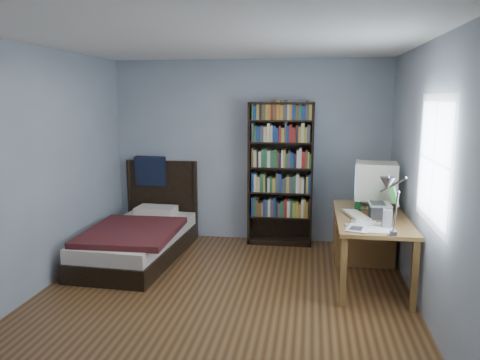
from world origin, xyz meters
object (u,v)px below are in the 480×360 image
(desk, at_px, (365,233))
(speaker, at_px, (387,218))
(laptop, at_px, (381,208))
(desk_lamp, at_px, (389,189))
(bookshelf, at_px, (281,174))
(crt_monitor, at_px, (375,182))
(keyboard, at_px, (356,215))
(soda_can, at_px, (358,206))
(bed, at_px, (140,236))

(desk, bearing_deg, speaker, -83.65)
(laptop, relative_size, desk_lamp, 0.58)
(desk_lamp, relative_size, bookshelf, 0.32)
(desk, distance_m, laptop, 0.65)
(crt_monitor, relative_size, keyboard, 1.23)
(crt_monitor, relative_size, bookshelf, 0.28)
(desk_lamp, relative_size, speaker, 3.53)
(speaker, xyz_separation_m, soda_can, (-0.22, 0.63, -0.03))
(bookshelf, bearing_deg, bed, -154.94)
(desk_lamp, bearing_deg, soda_can, 95.07)
(crt_monitor, xyz_separation_m, laptop, (0.01, -0.47, -0.20))
(crt_monitor, relative_size, desk_lamp, 0.85)
(desk, distance_m, desk_lamp, 1.73)
(crt_monitor, xyz_separation_m, desk_lamp, (-0.09, -1.51, 0.20))
(laptop, relative_size, soda_can, 3.11)
(desk_lamp, distance_m, bookshelf, 2.53)
(speaker, distance_m, bookshelf, 2.01)
(laptop, bearing_deg, keyboard, -179.92)
(desk, xyz_separation_m, soda_can, (-0.13, -0.24, 0.37))
(desk_lamp, bearing_deg, crt_monitor, 86.71)
(soda_can, distance_m, bed, 2.71)
(desk_lamp, distance_m, soda_can, 1.36)
(desk_lamp, distance_m, bed, 3.28)
(desk_lamp, bearing_deg, bed, 151.60)
(speaker, height_order, soda_can, speaker)
(crt_monitor, bearing_deg, speaker, -88.49)
(laptop, bearing_deg, desk, 100.45)
(crt_monitor, distance_m, soda_can, 0.39)
(desk, bearing_deg, laptop, -79.55)
(desk, height_order, speaker, speaker)
(bookshelf, bearing_deg, keyboard, -54.35)
(soda_can, distance_m, bookshelf, 1.38)
(bed, bearing_deg, desk_lamp, -28.40)
(desk_lamp, relative_size, keyboard, 1.44)
(desk, height_order, bookshelf, bookshelf)
(laptop, bearing_deg, soda_can, 131.81)
(desk, relative_size, speaker, 8.69)
(crt_monitor, height_order, soda_can, crt_monitor)
(keyboard, relative_size, speaker, 2.44)
(keyboard, xyz_separation_m, speaker, (0.26, -0.39, 0.07))
(desk, height_order, crt_monitor, crt_monitor)
(desk, bearing_deg, keyboard, -108.55)
(soda_can, height_order, bookshelf, bookshelf)
(desk, height_order, keyboard, keyboard)
(speaker, bearing_deg, desk_lamp, -91.61)
(laptop, xyz_separation_m, keyboard, (-0.25, -0.00, -0.09))
(laptop, distance_m, speaker, 0.39)
(desk, bearing_deg, crt_monitor, -12.09)
(crt_monitor, relative_size, speaker, 3.01)
(soda_can, relative_size, bed, 0.06)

